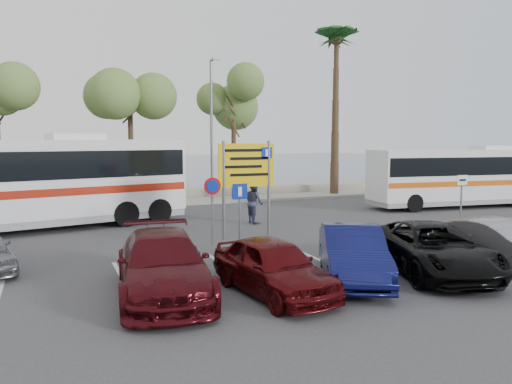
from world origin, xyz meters
name	(u,v)px	position (x,y,z in m)	size (l,w,h in m)	color
ground	(255,258)	(0.00, 0.00, 0.00)	(120.00, 120.00, 0.00)	#37373A
kerb_strip	(159,203)	(0.00, 14.00, 0.07)	(44.00, 2.40, 0.15)	gray
seawall	(152,195)	(0.00, 16.00, 0.30)	(48.00, 0.80, 0.60)	gray
sea	(91,166)	(0.00, 60.00, 0.01)	(140.00, 140.00, 0.00)	#445B6D
tree_mid	(129,84)	(-1.50, 14.00, 6.65)	(3.20, 3.20, 8.00)	#382619
tree_right	(233,97)	(4.50, 14.00, 6.17)	(3.20, 3.20, 7.40)	#382619
palm_tree	(337,41)	(11.50, 14.00, 9.87)	(4.80, 4.80, 11.20)	#382619
street_lamp_right	(212,123)	(3.00, 13.52, 4.60)	(0.45, 1.15, 8.01)	slate
direction_sign	(247,172)	(1.00, 3.20, 2.43)	(2.20, 0.12, 3.60)	slate
sign_no_stop	(212,200)	(-0.60, 2.38, 1.58)	(0.60, 0.08, 2.35)	slate
sign_parking	(240,208)	(-0.20, 0.79, 1.47)	(0.50, 0.07, 2.25)	slate
sign_taxi	(462,194)	(9.80, 1.49, 1.42)	(0.50, 0.07, 2.20)	slate
lane_markings	(232,269)	(-1.14, -1.00, 0.00)	(12.02, 4.20, 0.01)	silver
coach_bus_left	(29,186)	(-6.50, 7.75, 1.81)	(12.77, 5.22, 3.89)	white
coach_bus_right	(464,179)	(15.00, 6.50, 1.54)	(10.87, 3.50, 3.33)	white
car_blue	(353,254)	(1.39, -3.22, 0.70)	(1.48, 4.25, 1.40)	#0F1349
car_maroon	(163,264)	(-3.41, -2.53, 0.73)	(2.04, 5.02, 1.46)	#440B11
car_red	(273,266)	(-1.01, -3.50, 0.67)	(1.59, 3.95, 1.34)	#4B0A0D
suv_black	(433,249)	(3.79, -3.50, 0.68)	(2.26, 4.90, 1.36)	black
car_silver_b	(498,242)	(6.19, -3.50, 0.66)	(1.40, 4.00, 1.32)	gray
pedestrian_far	(254,202)	(2.48, 6.01, 0.93)	(0.91, 0.71, 1.87)	#353850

